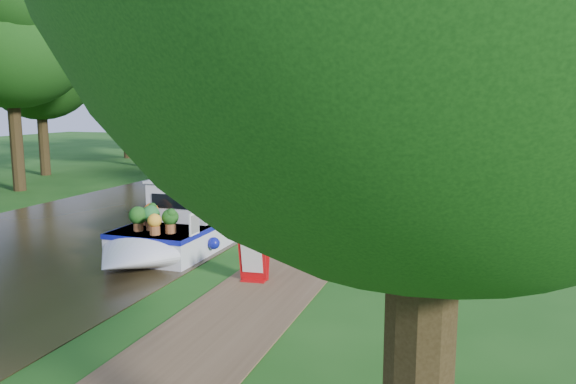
{
  "coord_description": "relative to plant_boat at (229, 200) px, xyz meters",
  "views": [
    {
      "loc": [
        5.34,
        -16.19,
        3.96
      ],
      "look_at": [
        -0.05,
        -0.23,
        1.3
      ],
      "focal_mm": 35.0,
      "sensor_mm": 36.0,
      "label": 1
    }
  ],
  "objects": [
    {
      "name": "ground",
      "position": [
        2.25,
        -0.28,
        -0.85
      ],
      "size": [
        100.0,
        100.0,
        0.0
      ],
      "primitive_type": "plane",
      "color": "#174711",
      "rests_on": "ground"
    },
    {
      "name": "canal_water",
      "position": [
        -3.75,
        -0.28,
        -0.84
      ],
      "size": [
        10.0,
        100.0,
        0.02
      ],
      "primitive_type": "cube",
      "color": "black",
      "rests_on": "ground"
    },
    {
      "name": "towpath",
      "position": [
        3.45,
        -0.28,
        -0.84
      ],
      "size": [
        2.2,
        100.0,
        0.03
      ],
      "primitive_type": "cube",
      "color": "brown",
      "rests_on": "ground"
    },
    {
      "name": "plant_boat",
      "position": [
        0.0,
        0.0,
        0.0
      ],
      "size": [
        2.29,
        13.52,
        2.26
      ],
      "color": "silver",
      "rests_on": "canal_water"
    },
    {
      "name": "tree_near_overhang",
      "position": [
        6.04,
        2.79,
        5.75
      ],
      "size": [
        5.52,
        5.28,
        8.99
      ],
      "color": "black",
      "rests_on": "ground"
    },
    {
      "name": "tree_near_mid",
      "position": [
        6.73,
        14.8,
        5.58
      ],
      "size": [
        6.9,
        6.6,
        9.4
      ],
      "color": "black",
      "rests_on": "ground"
    },
    {
      "name": "tree_near_far",
      "position": [
        6.23,
        25.81,
        6.2
      ],
      "size": [
        7.59,
        7.26,
        10.3
      ],
      "color": "black",
      "rests_on": "ground"
    },
    {
      "name": "tree_far_b",
      "position": [
        -12.27,
        3.83,
        7.42
      ],
      "size": [
        8.97,
        8.58,
        12.11
      ],
      "color": "black",
      "rests_on": "ground"
    },
    {
      "name": "tree_far_c",
      "position": [
        -11.27,
        13.81,
        5.67
      ],
      "size": [
        7.13,
        6.82,
        9.59
      ],
      "color": "black",
      "rests_on": "ground"
    },
    {
      "name": "tree_far_d",
      "position": [
        -12.77,
        23.82,
        6.55
      ],
      "size": [
        8.05,
        7.7,
        10.85
      ],
      "color": "black",
      "rests_on": "ground"
    },
    {
      "name": "tree_far_g",
      "position": [
        -15.27,
        8.81,
        5.93
      ],
      "size": [
        7.36,
        7.04,
        9.95
      ],
      "color": "black",
      "rests_on": "ground"
    },
    {
      "name": "tree_far_h",
      "position": [
        -16.77,
        18.81,
        6.28
      ],
      "size": [
        7.82,
        7.48,
        10.49
      ],
      "color": "black",
      "rests_on": "ground"
    },
    {
      "name": "second_boat",
      "position": [
        0.49,
        16.35,
        -0.25
      ],
      "size": [
        4.49,
        8.16,
        1.48
      ],
      "rotation": [
        0.0,
        0.0,
        -0.37
      ],
      "color": "black",
      "rests_on": "canal_water"
    },
    {
      "name": "sandwich_board",
      "position": [
        2.98,
        -5.19,
        -0.38
      ],
      "size": [
        0.63,
        0.54,
        0.97
      ],
      "rotation": [
        0.0,
        0.0,
        0.11
      ],
      "color": "red",
      "rests_on": "towpath"
    },
    {
      "name": "pedestrian_pink",
      "position": [
        4.15,
        17.76,
        -0.03
      ],
      "size": [
        0.59,
        0.4,
        1.59
      ],
      "primitive_type": "imported",
      "rotation": [
        0.0,
        0.0,
        -0.03
      ],
      "color": "#E35D9A",
      "rests_on": "towpath"
    },
    {
      "name": "pedestrian_dark",
      "position": [
        3.3,
        18.85,
        0.07
      ],
      "size": [
        1.02,
        0.89,
        1.79
      ],
      "primitive_type": "imported",
      "rotation": [
        0.0,
        0.0,
        0.27
      ],
      "color": "black",
      "rests_on": "towpath"
    },
    {
      "name": "verge_plant",
      "position": [
        2.3,
        -0.12,
        -0.63
      ],
      "size": [
        0.39,
        0.34,
        0.44
      ],
      "primitive_type": "imported",
      "rotation": [
        0.0,
        0.0,
        0.0
      ],
      "color": "#2C611D",
      "rests_on": "ground"
    }
  ]
}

